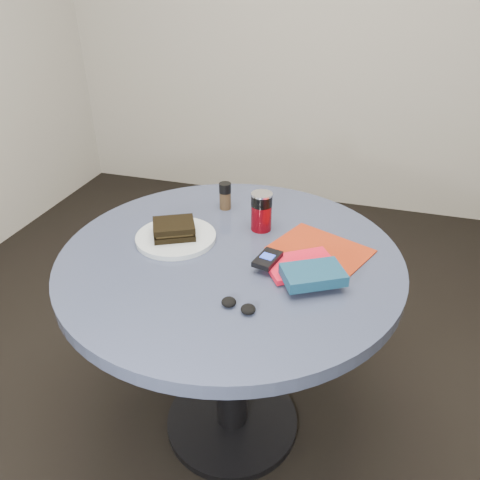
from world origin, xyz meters
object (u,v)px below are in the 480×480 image
(sandwich, at_px, (174,229))
(plate, at_px, (176,237))
(magazine, at_px, (321,250))
(mp3_player, at_px, (268,259))
(soda_can, at_px, (261,211))
(novel, at_px, (313,275))
(red_book, at_px, (301,265))
(table, at_px, (231,298))
(headphones, at_px, (238,306))
(pepper_grinder, at_px, (225,196))

(sandwich, bearing_deg, plate, 5.73)
(magazine, height_order, mp3_player, mp3_player)
(soda_can, bearing_deg, novel, -51.62)
(plate, distance_m, red_book, 0.40)
(soda_can, distance_m, magazine, 0.22)
(table, relative_size, headphones, 10.17)
(plate, height_order, mp3_player, mp3_player)
(soda_can, bearing_deg, table, -106.88)
(plate, xyz_separation_m, pepper_grinder, (0.08, 0.24, 0.04))
(plate, relative_size, red_book, 1.30)
(sandwich, height_order, mp3_player, sandwich)
(headphones, bearing_deg, soda_can, 96.51)
(red_book, bearing_deg, headphones, -151.43)
(pepper_grinder, bearing_deg, plate, -107.86)
(plate, relative_size, soda_can, 1.97)
(red_book, height_order, novel, novel)
(sandwich, xyz_separation_m, novel, (0.44, -0.12, -0.00))
(magazine, distance_m, red_book, 0.12)
(table, xyz_separation_m, soda_can, (0.05, 0.17, 0.23))
(plate, bearing_deg, novel, -15.19)
(table, height_order, mp3_player, mp3_player)
(pepper_grinder, distance_m, mp3_player, 0.39)
(mp3_player, relative_size, headphones, 1.04)
(magazine, bearing_deg, red_book, -85.83)
(table, relative_size, magazine, 3.77)
(novel, bearing_deg, red_book, 92.15)
(sandwich, bearing_deg, magazine, 8.39)
(plate, height_order, novel, novel)
(sandwich, bearing_deg, mp3_player, -12.32)
(soda_can, bearing_deg, magazine, -20.49)
(plate, bearing_deg, pepper_grinder, 72.14)
(magazine, height_order, headphones, headphones)
(plate, relative_size, headphones, 2.49)
(soda_can, relative_size, novel, 0.80)
(pepper_grinder, relative_size, headphones, 0.95)
(pepper_grinder, height_order, magazine, pepper_grinder)
(table, height_order, novel, novel)
(pepper_grinder, bearing_deg, red_book, -42.87)
(red_book, bearing_deg, pepper_grinder, 103.89)
(plate, bearing_deg, sandwich, -174.27)
(table, bearing_deg, pepper_grinder, 110.90)
(red_book, height_order, mp3_player, mp3_player)
(sandwich, height_order, headphones, sandwich)
(magazine, bearing_deg, plate, -148.42)
(plate, xyz_separation_m, soda_can, (0.23, 0.14, 0.05))
(table, bearing_deg, red_book, -5.83)
(red_book, relative_size, novel, 1.20)
(sandwich, distance_m, headphones, 0.39)
(mp3_player, bearing_deg, red_book, 11.75)
(soda_can, distance_m, pepper_grinder, 0.19)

